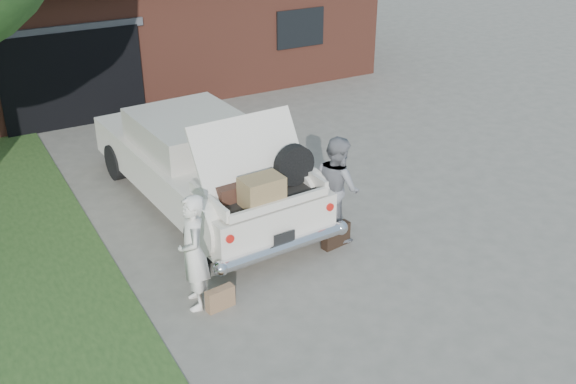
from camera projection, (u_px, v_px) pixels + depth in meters
ground at (307, 272)px, 10.29m from camera, size 90.00×90.00×0.00m
house at (130, 15)px, 18.90m from camera, size 12.80×7.80×3.30m
sedan at (202, 163)px, 11.94m from camera, size 2.49×5.64×2.13m
woman_left at (193, 253)px, 9.17m from camera, size 0.54×0.70×1.71m
woman_right at (337, 187)px, 10.92m from camera, size 0.70×0.88×1.75m
suitcase_left at (220, 298)px, 9.39m from camera, size 0.43×0.19×0.32m
suitcase_right at (336, 235)px, 10.89m from camera, size 0.51×0.23×0.38m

